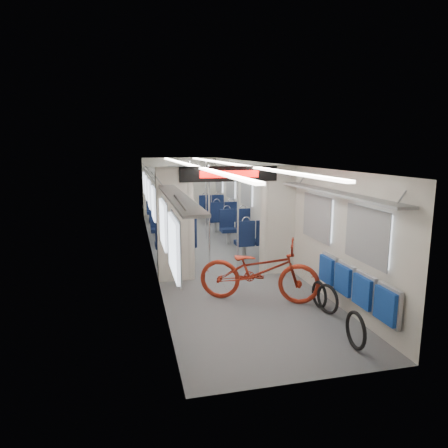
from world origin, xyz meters
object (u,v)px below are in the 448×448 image
flip_bench (354,285)px  stanchion_near_right (238,219)px  stanchion_near_left (209,218)px  seat_bay_far_left (161,212)px  stanchion_far_right (206,200)px  bike_hoop_b (327,300)px  bike_hoop_c (319,296)px  seat_bay_near_right (244,231)px  bicycle (259,271)px  stanchion_far_left (190,201)px  seat_bay_far_right (217,211)px  bike_hoop_a (356,332)px  seat_bay_near_left (171,230)px

flip_bench → stanchion_near_right: stanchion_near_right is taller
flip_bench → stanchion_near_left: 3.71m
seat_bay_far_left → stanchion_far_right: size_ratio=0.88×
flip_bench → stanchion_far_right: (-1.12, 6.24, 0.57)m
bike_hoop_b → bike_hoop_c: (-0.02, 0.26, -0.02)m
seat_bay_near_right → bicycle: bearing=-102.0°
bicycle → stanchion_far_left: size_ratio=0.91×
seat_bay_near_right → stanchion_near_left: size_ratio=0.87×
stanchion_far_right → seat_bay_near_right: bearing=-66.6°
seat_bay_far_left → stanchion_near_right: 5.49m
seat_bay_far_right → bicycle: bearing=-96.2°
bike_hoop_c → seat_bay_far_left: (-2.02, 7.65, 0.33)m
bicycle → bike_hoop_b: size_ratio=4.20×
bicycle → stanchion_near_left: 2.27m
bicycle → seat_bay_near_right: size_ratio=1.06×
seat_bay_far_right → seat_bay_far_left: bearing=169.2°
stanchion_near_left → stanchion_far_left: same height
bicycle → stanchion_near_right: size_ratio=0.91×
bike_hoop_b → bike_hoop_a: bearing=-99.3°
flip_bench → stanchion_far_right: 6.36m
bike_hoop_c → seat_bay_far_right: bearing=91.2°
stanchion_near_right → stanchion_far_left: bearing=99.6°
bike_hoop_a → stanchion_far_right: (-0.69, 7.04, 0.91)m
bike_hoop_b → stanchion_far_right: bearing=98.4°
bicycle → stanchion_far_left: stanchion_far_left is taller
bike_hoop_b → seat_bay_near_left: (-2.04, 4.61, 0.35)m
stanchion_far_right → bike_hoop_a: bearing=-84.4°
bike_hoop_a → seat_bay_far_left: (-1.85, 9.05, 0.30)m
seat_bay_far_left → flip_bench: bearing=-74.5°
seat_bay_far_right → stanchion_near_right: bearing=-97.3°
stanchion_near_left → seat_bay_near_left: bearing=112.1°
seat_bay_near_left → stanchion_near_right: stanchion_near_right is taller
bicycle → bike_hoop_c: (0.89, -0.54, -0.34)m
bicycle → stanchion_far_left: (-0.44, 5.01, 0.60)m
seat_bay_far_right → stanchion_far_right: 1.90m
stanchion_far_right → stanchion_near_right: bearing=-88.9°
flip_bench → bike_hoop_a: (-0.44, -0.80, -0.34)m
bicycle → seat_bay_far_right: 6.79m
bike_hoop_a → bicycle: bearing=110.3°
seat_bay_near_left → seat_bay_far_right: size_ratio=1.11×
bike_hoop_a → stanchion_far_left: (-1.16, 6.96, 0.91)m
bike_hoop_c → bicycle: bearing=148.8°
seat_bay_near_left → seat_bay_far_right: (1.87, 2.94, -0.03)m
seat_bay_near_left → seat_bay_near_right: bearing=-10.5°
bicycle → seat_bay_near_right: bearing=12.2°
bike_hoop_a → stanchion_near_right: size_ratio=0.23×
bicycle → seat_bay_far_left: bearing=33.2°
bicycle → stanchion_far_right: (0.04, 5.09, 0.60)m
bike_hoop_a → seat_bay_far_right: size_ratio=0.25×
bicycle → stanchion_near_right: (0.10, 1.79, 0.60)m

